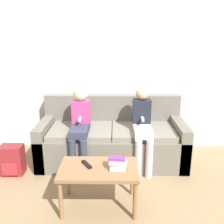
# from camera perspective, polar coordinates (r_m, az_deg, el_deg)

# --- Properties ---
(ground_plane) EXTENTS (10.00, 10.00, 0.00)m
(ground_plane) POSITION_cam_1_polar(r_m,az_deg,el_deg) (3.27, -0.08, -15.08)
(ground_plane) COLOR #937A56
(wall_back) EXTENTS (8.00, 0.06, 2.60)m
(wall_back) POSITION_cam_1_polar(r_m,az_deg,el_deg) (3.86, 0.11, 10.43)
(wall_back) COLOR silver
(wall_back) RESTS_ON ground_plane
(couch) EXTENTS (2.02, 0.85, 0.89)m
(couch) POSITION_cam_1_polar(r_m,az_deg,el_deg) (3.61, 0.02, -6.45)
(couch) COLOR #6B665B
(couch) RESTS_ON ground_plane
(coffee_table) EXTENTS (0.80, 0.49, 0.45)m
(coffee_table) POSITION_cam_1_polar(r_m,az_deg,el_deg) (2.63, -3.03, -13.69)
(coffee_table) COLOR #8E6642
(coffee_table) RESTS_ON ground_plane
(person_left) EXTENTS (0.24, 0.57, 1.09)m
(person_left) POSITION_cam_1_polar(r_m,az_deg,el_deg) (3.33, -7.32, -2.55)
(person_left) COLOR #33384C
(person_left) RESTS_ON ground_plane
(person_right) EXTENTS (0.24, 0.57, 1.09)m
(person_right) POSITION_cam_1_polar(r_m,az_deg,el_deg) (3.32, 6.94, -2.81)
(person_right) COLOR silver
(person_right) RESTS_ON ground_plane
(tv_remote) EXTENTS (0.13, 0.16, 0.02)m
(tv_remote) POSITION_cam_1_polar(r_m,az_deg,el_deg) (2.65, -5.83, -11.81)
(tv_remote) COLOR black
(tv_remote) RESTS_ON coffee_table
(book_stack) EXTENTS (0.20, 0.16, 0.12)m
(book_stack) POSITION_cam_1_polar(r_m,az_deg,el_deg) (2.57, 1.23, -11.61)
(book_stack) COLOR silver
(book_stack) RESTS_ON coffee_table
(backpack) EXTENTS (0.29, 0.22, 0.39)m
(backpack) POSITION_cam_1_polar(r_m,az_deg,el_deg) (3.55, -21.84, -10.18)
(backpack) COLOR maroon
(backpack) RESTS_ON ground_plane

